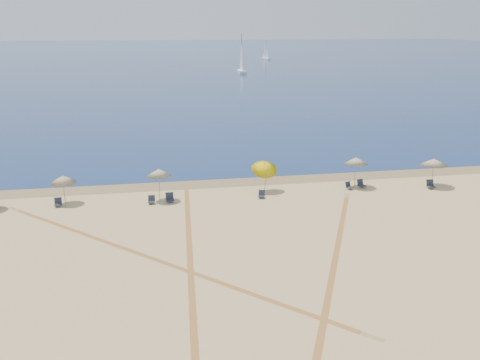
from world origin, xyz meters
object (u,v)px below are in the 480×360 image
at_px(umbrella_3, 265,167).
at_px(chair_7, 361,184).
at_px(chair_5, 262,195).
at_px(chair_2, 58,203).
at_px(chair_6, 349,186).
at_px(chair_8, 431,185).
at_px(sailboat_1, 266,53).
at_px(umbrella_4, 356,161).
at_px(sailboat_0, 241,61).
at_px(umbrella_1, 63,179).
at_px(chair_3, 152,200).
at_px(umbrella_5, 434,162).
at_px(chair_4, 170,198).
at_px(umbrella_2, 159,173).

height_order(umbrella_3, chair_7, umbrella_3).
bearing_deg(chair_5, chair_2, -166.03).
bearing_deg(chair_6, chair_7, -11.76).
bearing_deg(chair_5, chair_8, 16.62).
bearing_deg(chair_7, umbrella_3, 161.87).
bearing_deg(sailboat_1, umbrella_4, -121.01).
distance_m(umbrella_4, sailboat_0, 107.59).
xyz_separation_m(umbrella_3, chair_5, (-0.60, -1.59, -1.79)).
xyz_separation_m(chair_8, sailboat_0, (4.94, 108.66, 2.82)).
distance_m(chair_6, sailboat_1, 164.70).
distance_m(umbrella_3, chair_6, 7.19).
distance_m(umbrella_1, chair_3, 6.70).
xyz_separation_m(umbrella_5, chair_6, (-7.12, 0.42, -1.78)).
distance_m(chair_3, chair_5, 8.44).
height_order(umbrella_5, chair_4, umbrella_5).
bearing_deg(umbrella_3, umbrella_2, -175.06).
xyz_separation_m(umbrella_1, chair_6, (22.36, -0.44, -1.63)).
bearing_deg(chair_2, chair_5, -7.58).
relative_size(sailboat_0, sailboat_1, 1.40).
height_order(umbrella_1, sailboat_0, sailboat_0).
bearing_deg(chair_4, chair_2, 174.72).
bearing_deg(chair_3, umbrella_2, 52.31).
distance_m(chair_3, sailboat_1, 169.19).
relative_size(umbrella_1, umbrella_5, 0.94).
xyz_separation_m(umbrella_4, chair_2, (-23.53, -0.76, -1.93)).
bearing_deg(sailboat_1, chair_4, -126.06).
xyz_separation_m(chair_3, chair_4, (1.37, 0.12, 0.04)).
height_order(umbrella_2, umbrella_4, umbrella_4).
height_order(umbrella_2, chair_3, umbrella_2).
distance_m(umbrella_3, chair_7, 8.29).
relative_size(umbrella_1, umbrella_4, 0.89).
xyz_separation_m(chair_2, chair_4, (8.19, -0.50, 0.03)).
xyz_separation_m(umbrella_4, sailboat_0, (10.87, 107.04, 0.92)).
relative_size(umbrella_3, chair_5, 3.99).
distance_m(umbrella_2, umbrella_5, 22.45).
xyz_separation_m(chair_3, sailboat_1, (47.05, 162.51, 1.98)).
height_order(umbrella_4, chair_4, umbrella_4).
bearing_deg(sailboat_1, chair_6, -121.23).
height_order(umbrella_5, chair_2, umbrella_5).
xyz_separation_m(umbrella_1, umbrella_2, (7.04, -0.53, 0.31)).
bearing_deg(chair_3, chair_7, 8.82).
bearing_deg(chair_5, umbrella_1, -168.45).
relative_size(umbrella_1, chair_3, 3.53).
xyz_separation_m(umbrella_5, chair_3, (-23.10, -0.37, -1.78)).
xyz_separation_m(umbrella_1, chair_5, (14.83, -1.40, -1.63)).
distance_m(umbrella_1, chair_5, 14.98).
xyz_separation_m(umbrella_4, chair_3, (-16.71, -1.38, -1.94)).
height_order(umbrella_2, chair_6, umbrella_2).
bearing_deg(umbrella_4, sailboat_0, 84.20).
xyz_separation_m(chair_3, chair_8, (22.64, -0.25, 0.04)).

